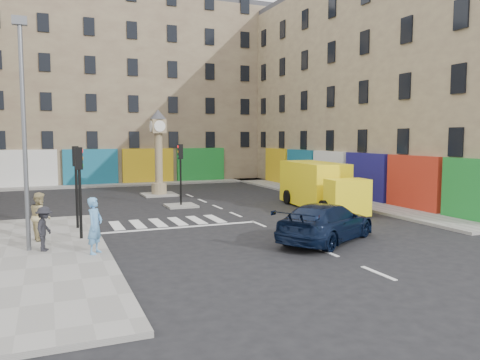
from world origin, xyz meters
TOP-DOWN VIEW (x-y plane):
  - ground at (0.00, 0.00)m, footprint 120.00×120.00m
  - sidewalk_left at (-11.00, -2.00)m, footprint 7.00×16.00m
  - sidewalk_right at (8.70, 10.00)m, footprint 2.60×30.00m
  - sidewalk_far at (-4.00, 22.20)m, footprint 32.00×2.40m
  - island_near at (-2.00, 8.00)m, footprint 1.80×1.80m
  - island_far at (-2.00, 14.00)m, footprint 2.40×2.40m
  - building_right at (15.00, 10.00)m, footprint 10.00×30.00m
  - building_far at (-4.00, 28.00)m, footprint 32.00×10.00m
  - traffic_light_left_near at (-8.30, 0.20)m, footprint 0.28×0.22m
  - traffic_light_left_far at (-8.30, 2.60)m, footprint 0.28×0.22m
  - traffic_light_island at (-2.00, 8.00)m, footprint 0.28×0.22m
  - lamp_post at (-10.20, -1.20)m, footprint 0.50×0.25m
  - clock_pillar at (-2.00, 14.00)m, footprint 1.20×1.20m
  - navy_sedan at (0.96, -3.53)m, footprint 5.81×4.66m
  - yellow_van at (5.48, 4.25)m, footprint 3.10×7.64m
  - pedestrian_blue at (-8.00, -2.60)m, footprint 0.80×0.87m
  - pedestrian_tan at (-9.82, 0.55)m, footprint 0.88×1.05m
  - pedestrian_dark at (-9.66, -1.49)m, footprint 0.88×1.18m

SIDE VIEW (x-z plane):
  - ground at x=0.00m, z-range 0.00..0.00m
  - island_near at x=-2.00m, z-range 0.00..0.12m
  - island_far at x=-2.00m, z-range 0.00..0.12m
  - sidewalk_left at x=-11.00m, z-range 0.00..0.15m
  - sidewalk_right at x=8.70m, z-range 0.00..0.15m
  - sidewalk_far at x=-4.00m, z-range 0.00..0.15m
  - navy_sedan at x=0.96m, z-range 0.00..1.58m
  - pedestrian_dark at x=-9.66m, z-range 0.15..1.77m
  - pedestrian_tan at x=-9.82m, z-range 0.15..2.07m
  - pedestrian_blue at x=-8.00m, z-range 0.15..2.15m
  - yellow_van at x=5.48m, z-range -0.01..2.71m
  - traffic_light_island at x=-2.00m, z-range 0.74..4.44m
  - traffic_light_left_near at x=-8.30m, z-range 0.77..4.47m
  - traffic_light_left_far at x=-8.30m, z-range 0.77..4.47m
  - clock_pillar at x=-2.00m, z-range 0.50..6.60m
  - lamp_post at x=-10.20m, z-range 0.64..8.94m
  - building_right at x=15.00m, z-range 0.00..16.00m
  - building_far at x=-4.00m, z-range 0.00..17.00m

